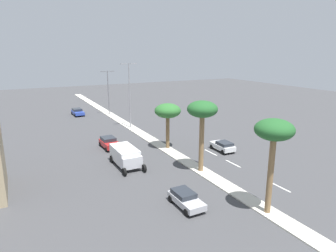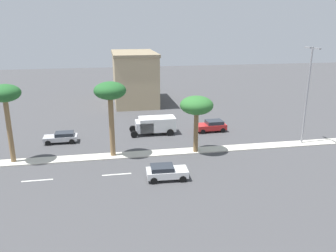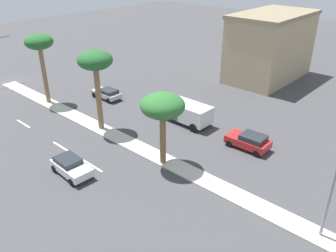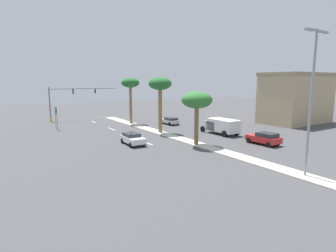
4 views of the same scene
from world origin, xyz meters
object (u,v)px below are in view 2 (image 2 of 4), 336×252
Objects in this scene: palm_tree_center at (110,94)px; palm_tree_rear at (197,106)px; sedan_red_center at (212,126)px; commercial_building at (134,78)px; sedan_white_trailing at (166,172)px; sedan_silver_right at (62,137)px; street_lamp_front at (308,89)px; box_truck at (154,125)px; palm_tree_far at (5,96)px.

palm_tree_rear is at bearing 86.85° from palm_tree_center.
palm_tree_rear reaches higher than sedan_red_center.
commercial_building reaches higher than sedan_red_center.
sedan_silver_right is (-12.41, -10.75, -0.04)m from sedan_white_trailing.
sedan_red_center is (19.52, 8.59, -3.80)m from commercial_building.
palm_tree_center is 0.71× the size of street_lamp_front.
street_lamp_front reaches higher than palm_tree_rear.
palm_tree_center reaches higher than sedan_red_center.
commercial_building is 19.55m from box_truck.
palm_tree_center is 9.37m from palm_tree_rear.
street_lamp_front reaches higher than palm_tree_center.
palm_tree_center is at bearing -10.28° from commercial_building.
box_truck is (-13.81, 0.81, 0.51)m from sedan_white_trailing.
sedan_silver_right is 0.67× the size of box_truck.
commercial_building reaches higher than sedan_silver_right.
sedan_red_center is at bearing 116.84° from palm_tree_center.
palm_tree_center is 16.19m from sedan_red_center.
palm_tree_far is 25.40m from sedan_red_center.
box_truck reaches higher than sedan_red_center.
palm_tree_rear is at bearing 68.07° from sedan_silver_right.
sedan_white_trailing is 0.66× the size of box_truck.
box_truck is at bearing 2.23° from commercial_building.
street_lamp_front is 29.84m from sedan_silver_right.
palm_tree_center is at bearing -93.15° from palm_tree_rear.
sedan_silver_right is (-6.14, -15.26, -4.63)m from palm_tree_rear.
palm_tree_center reaches higher than palm_tree_rear.
street_lamp_front is 2.93× the size of sedan_white_trailing.
palm_tree_far is 0.72× the size of street_lamp_front.
palm_tree_center is at bearing -63.16° from sedan_red_center.
sedan_white_trailing is (6.27, -4.50, -4.60)m from palm_tree_rear.
sedan_white_trailing is 13.84m from box_truck.
street_lamp_front is 1.92× the size of box_truck.
box_truck is (-7.54, -3.70, -4.09)m from palm_tree_rear.
palm_tree_rear reaches higher than sedan_silver_right.
palm_tree_far reaches higher than palm_tree_center.
box_truck is (-7.00, -17.13, -5.43)m from street_lamp_front.
palm_tree_rear is 13.51m from street_lamp_front.
palm_tree_rear is 1.57× the size of sedan_red_center.
sedan_white_trailing is (6.80, -17.93, -5.94)m from street_lamp_front.
commercial_building reaches higher than box_truck.
commercial_building is 2.25× the size of box_truck.
street_lamp_front reaches higher than sedan_white_trailing.
palm_tree_rear reaches higher than sedan_white_trailing.
commercial_building is at bearing -156.25° from sedan_red_center.
sedan_white_trailing is at bearing -32.58° from sedan_red_center.
commercial_building is at bearing 179.90° from sedan_white_trailing.
street_lamp_front is 2.86× the size of sedan_silver_right.
box_truck reaches higher than sedan_silver_right.
box_truck is at bearing -112.23° from street_lamp_front.
sedan_red_center is (-6.70, 23.68, -6.27)m from palm_tree_far.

